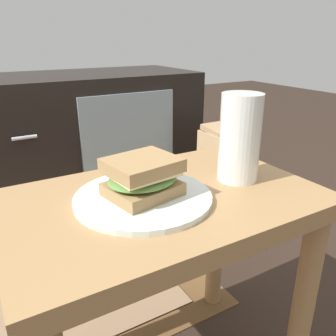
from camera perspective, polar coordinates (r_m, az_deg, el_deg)
name	(u,v)px	position (r m, az deg, el deg)	size (l,w,h in m)	color
side_table	(163,239)	(0.66, -0.78, -11.61)	(0.56, 0.36, 0.46)	#A37A4C
tv_cabinet	(84,142)	(1.55, -13.73, 4.17)	(0.96, 0.46, 0.58)	black
plate	(143,198)	(0.60, -4.13, -4.89)	(0.24, 0.24, 0.01)	silver
sandwich_front	(143,177)	(0.58, -4.23, -1.55)	(0.14, 0.13, 0.07)	#9E7A4C
beer_glass	(240,140)	(0.67, 11.73, 4.50)	(0.08, 0.08, 0.17)	silver
paper_bag	(224,174)	(1.43, 9.22, -0.94)	(0.19, 0.14, 0.40)	tan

